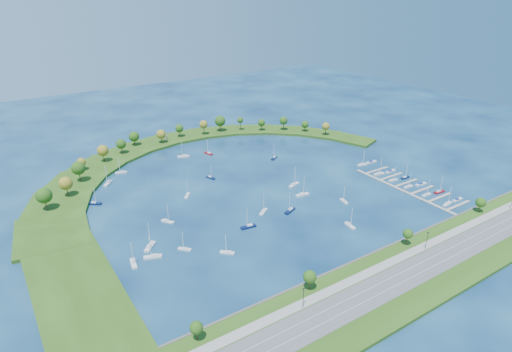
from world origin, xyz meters
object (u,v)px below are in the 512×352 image
moored_boat_18 (302,194)px  moored_boat_20 (344,201)px  moored_boat_9 (248,226)px  moored_boat_19 (108,183)px  moored_boat_17 (153,256)px  docked_boat_2 (427,194)px  harbor_tower (166,137)px  docked_boat_8 (379,173)px  moored_boat_6 (294,184)px  moored_boat_15 (185,249)px  moored_boat_3 (121,172)px  moored_boat_5 (227,252)px  docked_boat_6 (393,180)px  docked_boat_7 (405,177)px  moored_boat_10 (209,153)px  moored_boat_2 (133,263)px  moored_boat_16 (168,221)px  docked_boat_5 (421,184)px  moored_boat_0 (95,203)px  docked_boat_0 (448,203)px  moored_boat_7 (211,177)px  docked_boat_10 (362,164)px  moored_boat_8 (290,210)px  dock_system (410,188)px  docked_boat_11 (371,162)px  moored_boat_1 (187,195)px  docked_boat_1 (457,200)px  moored_boat_4 (274,158)px  docked_boat_9 (391,171)px  docked_boat_3 (439,191)px  moored_boat_14 (350,225)px  moored_boat_11 (263,211)px  docked_boat_4 (408,186)px  moored_boat_13 (183,156)px

moored_boat_18 → moored_boat_20: size_ratio=1.25×
moored_boat_9 → moored_boat_19: (-49.75, 101.53, 0.02)m
moored_boat_17 → docked_boat_2: moored_boat_17 is taller
harbor_tower → docked_boat_8: 181.05m
moored_boat_6 → moored_boat_15: (-95.05, -30.93, -0.09)m
moored_boat_3 → moored_boat_15: bearing=104.5°
moored_boat_5 → docked_boat_6: 141.67m
docked_boat_2 → docked_boat_7: docked_boat_7 is taller
moored_boat_10 → moored_boat_9: bearing=147.0°
moored_boat_2 → moored_boat_16: bearing=144.0°
moored_boat_10 → docked_boat_5: moored_boat_10 is taller
moored_boat_0 → docked_boat_0: docked_boat_0 is taller
moored_boat_0 → moored_boat_3: bearing=89.9°
docked_boat_5 → docked_boat_7: bearing=93.9°
moored_boat_0 → docked_boat_8: 194.44m
harbor_tower → moored_boat_9: moored_boat_9 is taller
moored_boat_7 → docked_boat_6: size_ratio=1.03×
moored_boat_19 → docked_boat_10: (170.48, -71.50, -0.06)m
moored_boat_20 → docked_boat_6: 51.41m
moored_boat_8 → moored_boat_18: 23.57m
dock_system → moored_boat_3: moored_boat_3 is taller
moored_boat_0 → moored_boat_5: bearing=-29.1°
docked_boat_0 → docked_boat_11: bearing=71.6°
moored_boat_8 → moored_boat_6: bearing=-154.1°
harbor_tower → moored_boat_1: 110.51m
dock_system → moored_boat_10: 155.17m
moored_boat_7 → moored_boat_8: 71.65m
docked_boat_10 → docked_boat_8: bearing=-89.9°
moored_boat_0 → docked_boat_1: (193.77, -120.39, -0.29)m
moored_boat_20 → docked_boat_5: (61.63, -10.27, -0.21)m
moored_boat_4 → docked_boat_7: 98.50m
moored_boat_5 → moored_boat_3: bearing=-39.7°
moored_boat_3 → docked_boat_6: 193.95m
moored_boat_0 → docked_boat_6: (183.33, -77.84, -0.03)m
docked_boat_6 → docked_boat_9: bearing=56.1°
moored_boat_18 → docked_boat_8: moored_boat_18 is taller
moored_boat_19 → moored_boat_4: bearing=118.5°
moored_boat_4 → docked_boat_3: (55.90, -108.67, 0.00)m
moored_boat_5 → docked_boat_1: moored_boat_5 is taller
moored_boat_2 → moored_boat_7: bearing=141.3°
moored_boat_9 → moored_boat_0: bearing=-42.2°
moored_boat_19 → docked_boat_3: size_ratio=1.16×
moored_boat_2 → moored_boat_16: size_ratio=1.12×
moored_boat_10 → moored_boat_14: 145.84m
moored_boat_11 → docked_boat_1: (111.97, -54.13, -0.31)m
docked_boat_7 → docked_boat_9: (-0.06, 13.18, -0.22)m
moored_boat_16 → docked_boat_4: 160.55m
moored_boat_13 → docked_boat_5: size_ratio=1.51×
docked_boat_6 → docked_boat_7: (10.49, -1.69, 0.02)m
moored_boat_15 → moored_boat_10: bearing=-74.6°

